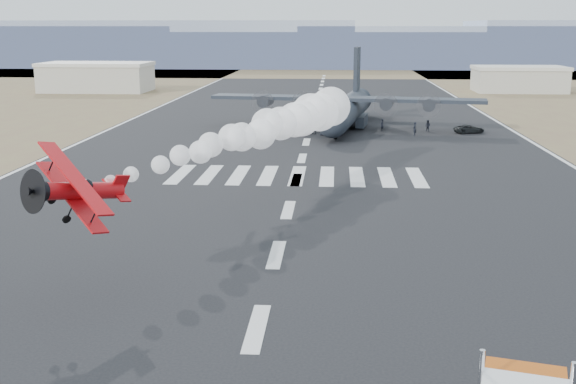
# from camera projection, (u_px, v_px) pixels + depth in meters

# --- Properties ---
(scrub_far) EXTENTS (500.00, 80.00, 0.00)m
(scrub_far) POSITION_uv_depth(u_px,v_px,m) (325.00, 71.00, 248.12)
(scrub_far) COLOR brown
(scrub_far) RESTS_ON ground
(runway_markings) EXTENTS (60.00, 260.00, 0.01)m
(runway_markings) POSITION_uv_depth(u_px,v_px,m) (302.00, 158.00, 82.78)
(runway_markings) COLOR silver
(runway_markings) RESTS_ON ground
(ridge_seg_c) EXTENTS (150.00, 50.00, 17.00)m
(ridge_seg_c) POSITION_uv_depth(u_px,v_px,m) (159.00, 43.00, 279.60)
(ridge_seg_c) COLOR #8693AB
(ridge_seg_c) RESTS_ON ground
(ridge_seg_d) EXTENTS (150.00, 50.00, 13.00)m
(ridge_seg_d) POSITION_uv_depth(u_px,v_px,m) (327.00, 49.00, 275.85)
(ridge_seg_d) COLOR #8693AB
(ridge_seg_d) RESTS_ON ground
(ridge_seg_e) EXTENTS (150.00, 50.00, 15.00)m
(ridge_seg_e) POSITION_uv_depth(u_px,v_px,m) (500.00, 47.00, 271.42)
(ridge_seg_e) COLOR #8693AB
(ridge_seg_e) RESTS_ON ground
(hangar_left) EXTENTS (24.50, 14.50, 6.70)m
(hangar_left) POSITION_uv_depth(u_px,v_px,m) (97.00, 77.00, 168.05)
(hangar_left) COLOR #A39F91
(hangar_left) RESTS_ON ground
(hangar_right) EXTENTS (20.50, 12.50, 5.90)m
(hangar_right) POSITION_uv_depth(u_px,v_px,m) (519.00, 79.00, 166.67)
(hangar_right) COLOR #A39F91
(hangar_right) RESTS_ON ground
(aerobatic_biplane) EXTENTS (5.74, 6.11, 4.59)m
(aerobatic_biplane) POSITION_uv_depth(u_px,v_px,m) (77.00, 191.00, 38.80)
(aerobatic_biplane) COLOR red
(smoke_trail) EXTENTS (14.60, 38.29, 4.10)m
(smoke_trail) POSITION_uv_depth(u_px,v_px,m) (300.00, 117.00, 68.06)
(smoke_trail) COLOR white
(transport_aircraft) EXTENTS (40.13, 32.92, 11.58)m
(transport_aircraft) POSITION_uv_depth(u_px,v_px,m) (348.00, 108.00, 107.47)
(transport_aircraft) COLOR #1C242A
(transport_aircraft) RESTS_ON ground
(support_vehicle) EXTENTS (4.65, 3.15, 1.18)m
(support_vehicle) POSITION_uv_depth(u_px,v_px,m) (469.00, 129.00, 102.27)
(support_vehicle) COLOR black
(support_vehicle) RESTS_ON ground
(crew_a) EXTENTS (0.74, 0.79, 1.72)m
(crew_a) POSITION_uv_depth(u_px,v_px,m) (382.00, 125.00, 104.40)
(crew_a) COLOR black
(crew_a) RESTS_ON ground
(crew_b) EXTENTS (0.89, 0.56, 1.81)m
(crew_b) POSITION_uv_depth(u_px,v_px,m) (313.00, 128.00, 101.42)
(crew_b) COLOR black
(crew_b) RESTS_ON ground
(crew_c) EXTENTS (0.90, 1.11, 1.56)m
(crew_c) POSITION_uv_depth(u_px,v_px,m) (294.00, 125.00, 105.42)
(crew_c) COLOR black
(crew_c) RESTS_ON ground
(crew_d) EXTENTS (1.17, 1.14, 1.84)m
(crew_d) POSITION_uv_depth(u_px,v_px,m) (304.00, 128.00, 100.58)
(crew_d) COLOR black
(crew_d) RESTS_ON ground
(crew_e) EXTENTS (0.93, 0.75, 1.65)m
(crew_e) POSITION_uv_depth(u_px,v_px,m) (322.00, 129.00, 100.09)
(crew_e) COLOR black
(crew_e) RESTS_ON ground
(crew_f) EXTENTS (1.42, 1.35, 1.60)m
(crew_f) POSITION_uv_depth(u_px,v_px,m) (306.00, 126.00, 103.44)
(crew_f) COLOR black
(crew_f) RESTS_ON ground
(crew_g) EXTENTS (0.69, 0.78, 1.85)m
(crew_g) POSITION_uv_depth(u_px,v_px,m) (415.00, 129.00, 100.12)
(crew_g) COLOR black
(crew_g) RESTS_ON ground
(crew_h) EXTENTS (0.93, 0.91, 1.65)m
(crew_h) POSITION_uv_depth(u_px,v_px,m) (428.00, 126.00, 103.74)
(crew_h) COLOR black
(crew_h) RESTS_ON ground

